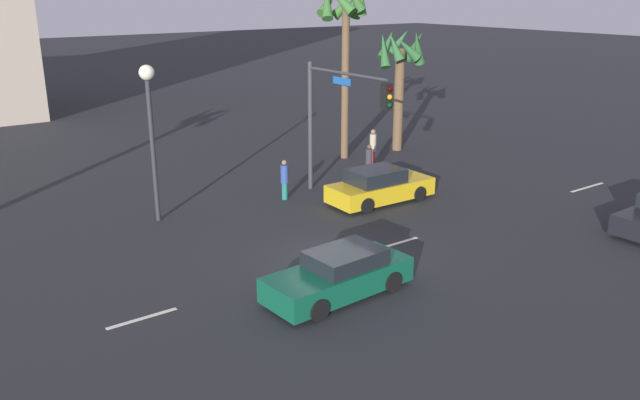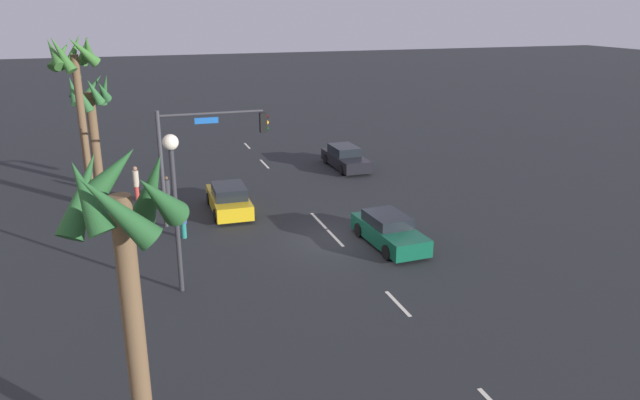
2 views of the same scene
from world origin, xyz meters
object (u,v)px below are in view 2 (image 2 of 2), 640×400
Objects in this scene: car_2 at (345,158)px; streetlamp at (174,183)px; pedestrian_0 at (136,182)px; palm_tree_2 at (124,241)px; traffic_signal at (201,146)px; pedestrian_1 at (167,190)px; car_1 at (389,231)px; car_0 at (229,199)px; pedestrian_2 at (183,219)px; palm_tree_0 at (91,105)px; palm_tree_1 at (74,72)px.

streetlamp is at bearing 140.86° from car_2.
palm_tree_2 is (-20.66, 0.51, 4.58)m from pedestrian_0.
palm_tree_2 reaches higher than pedestrian_0.
pedestrian_1 is (3.09, 1.53, -2.95)m from traffic_signal.
pedestrian_0 reaches higher than pedestrian_1.
car_2 is (12.97, -2.80, 0.02)m from car_1.
car_0 is 1.00× the size of car_1.
pedestrian_2 reaches higher than pedestrian_1.
traffic_signal is at bearing -153.70° from pedestrian_1.
car_1 is 12.26m from pedestrian_1.
palm_tree_0 reaches higher than pedestrian_2.
streetlamp is (-8.36, 3.26, 3.49)m from car_0.
streetlamp reaches higher than car_2.
palm_tree_1 is 1.18× the size of palm_tree_2.
pedestrian_1 reaches higher than car_1.
palm_tree_0 reaches higher than pedestrian_1.
streetlamp is at bearing -163.13° from palm_tree_1.
palm_tree_0 is (9.83, 3.77, 3.85)m from pedestrian_2.
car_0 is at bearing 41.74° from car_1.
palm_tree_2 is (-19.16, 2.01, 4.74)m from pedestrian_1.
palm_tree_0 is (6.84, 6.38, 4.08)m from car_0.
car_0 is 0.77× the size of streetlamp.
car_2 is (6.35, -8.71, -0.01)m from car_0.
traffic_signal reaches higher than pedestrian_0.
car_0 reaches higher than car_2.
pedestrian_2 reaches higher than car_2.
car_0 is at bearing -116.44° from palm_tree_1.
car_0 is 10.20m from palm_tree_0.
traffic_signal reaches higher than car_1.
pedestrian_2 is at bearing 129.52° from car_2.
pedestrian_1 reaches higher than car_0.
streetlamp reaches higher than pedestrian_0.
traffic_signal is 3.26× the size of pedestrian_2.
streetlamp is 9.19m from palm_tree_2.
pedestrian_1 is (-1.50, -1.49, -0.16)m from pedestrian_0.
palm_tree_0 reaches higher than car_1.
streetlamp is at bearing 165.38° from traffic_signal.
palm_tree_1 is (-3.45, 0.44, 2.19)m from palm_tree_0.
palm_tree_1 is at bearing 51.80° from car_1.
car_0 is 2.39× the size of pedestrian_0.
pedestrian_0 is at bearing -150.38° from palm_tree_0.
pedestrian_1 is 7.37m from palm_tree_1.
palm_tree_0 is 4.10m from palm_tree_1.
palm_tree_2 reaches higher than pedestrian_1.
palm_tree_2 is at bearing 167.61° from traffic_signal.
car_2 is 13.01m from traffic_signal.
palm_tree_1 is (10.02, 12.73, 6.30)m from car_1.
palm_tree_1 is 20.80m from palm_tree_2.
palm_tree_1 is at bearing 68.80° from pedestrian_1.
car_0 is 3.47m from pedestrian_1.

